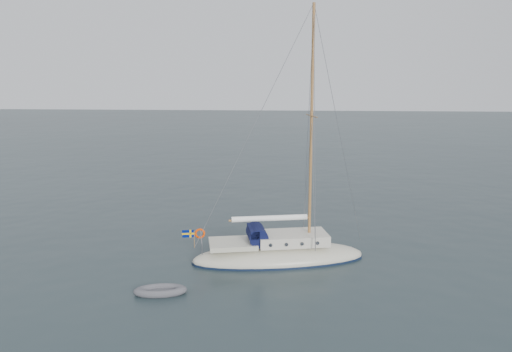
{
  "coord_description": "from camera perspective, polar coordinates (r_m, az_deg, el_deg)",
  "views": [
    {
      "loc": [
        2.77,
        -25.39,
        10.39
      ],
      "look_at": [
        0.61,
        0.0,
        5.49
      ],
      "focal_mm": 35.0,
      "sensor_mm": 36.0,
      "label": 1
    }
  ],
  "objects": [
    {
      "name": "ground",
      "position": [
        27.57,
        -1.3,
        -11.25
      ],
      "size": [
        300.0,
        300.0,
        0.0
      ],
      "primitive_type": "plane",
      "color": "black",
      "rests_on": "ground"
    },
    {
      "name": "sailboat",
      "position": [
        29.31,
        2.64,
        -7.5
      ],
      "size": [
        10.65,
        3.19,
        15.17
      ],
      "rotation": [
        0.0,
        0.0,
        0.22
      ],
      "color": "beige",
      "rests_on": "ground"
    },
    {
      "name": "dinghy",
      "position": [
        25.71,
        -10.88,
        -12.75
      ],
      "size": [
        2.62,
        1.18,
        0.38
      ],
      "rotation": [
        0.0,
        0.0,
        0.19
      ],
      "color": "#525257",
      "rests_on": "ground"
    }
  ]
}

